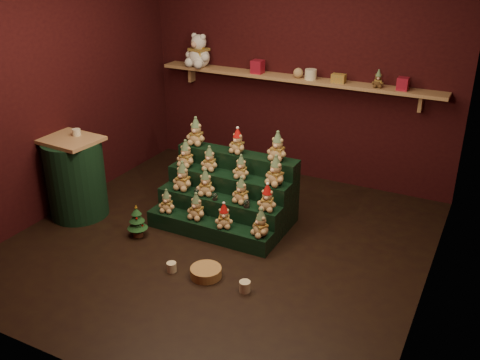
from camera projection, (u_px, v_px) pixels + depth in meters
The scene contains 41 objects.
ground at pixel (220, 242), 5.49m from camera, with size 4.00×4.00×0.00m, color black.
back_wall at pixel (300, 67), 6.57m from camera, with size 4.00×0.10×2.80m, color black.
front_wall at pixel (53, 200), 3.25m from camera, with size 4.00×0.10×2.80m, color black.
left_wall at pixel (52, 86), 5.76m from camera, with size 0.10×4.00×2.80m, color black.
right_wall at pixel (453, 148), 4.06m from camera, with size 0.10×4.00×2.80m, color black.
back_shelf at pixel (294, 79), 6.47m from camera, with size 3.60×0.26×0.24m.
riser_tier_front at pixel (208, 229), 5.55m from camera, with size 1.40×0.22×0.18m, color black.
riser_tier_midfront at pixel (219, 213), 5.70m from camera, with size 1.40×0.22×0.36m, color black.
riser_tier_midback at pixel (228, 197), 5.84m from camera, with size 1.40×0.22×0.54m, color black.
riser_tier_back at pixel (238, 182), 5.98m from camera, with size 1.40×0.22×0.72m, color black.
teddy_0 at pixel (167, 201), 5.68m from camera, with size 0.18×0.16×0.25m, color tan, non-canonical shape.
teddy_1 at pixel (196, 206), 5.53m from camera, with size 0.20×0.18×0.28m, color tan, non-canonical shape.
teddy_2 at pixel (224, 215), 5.37m from camera, with size 0.18×0.17×0.26m, color tan, non-canonical shape.
teddy_3 at pixel (261, 223), 5.21m from camera, with size 0.20×0.18×0.28m, color tan, non-canonical shape.
teddy_4 at pixel (183, 176), 5.75m from camera, with size 0.22×0.20×0.31m, color tan, non-canonical shape.
teddy_5 at pixel (206, 182), 5.63m from camera, with size 0.20×0.18×0.28m, color tan, non-canonical shape.
teddy_6 at pixel (241, 190), 5.47m from camera, with size 0.20×0.18×0.27m, color tan, non-canonical shape.
teddy_7 at pixel (267, 198), 5.31m from camera, with size 0.20×0.18×0.27m, color tan, non-canonical shape.
teddy_8 at pixel (186, 154), 5.88m from camera, with size 0.21×0.19×0.30m, color tan, non-canonical shape.
teddy_9 at pixel (210, 159), 5.78m from camera, with size 0.19×0.17×0.27m, color tan, non-canonical shape.
teddy_10 at pixel (241, 167), 5.60m from camera, with size 0.18×0.16×0.25m, color tan, non-canonical shape.
teddy_11 at pixel (276, 171), 5.43m from camera, with size 0.22×0.20×0.31m, color tan, non-canonical shape.
teddy_12 at pixel (196, 131), 5.99m from camera, with size 0.22×0.20×0.31m, color tan, non-canonical shape.
teddy_13 at pixel (238, 141), 5.76m from camera, with size 0.19×0.17×0.27m, color tan, non-canonical shape.
teddy_14 at pixel (278, 146), 5.57m from camera, with size 0.22×0.20×0.30m, color tan, non-canonical shape.
snow_globe_a at pixel (197, 192), 5.65m from camera, with size 0.06×0.06×0.08m.
snow_globe_b at pixel (215, 196), 5.56m from camera, with size 0.06×0.06×0.08m.
snow_globe_c at pixel (247, 203), 5.40m from camera, with size 0.07×0.07×0.09m.
side_table at pixel (76, 178), 5.87m from camera, with size 0.63×0.63×0.91m.
table_ornament at pixel (76, 132), 5.75m from camera, with size 0.09×0.09×0.07m, color beige.
mini_christmas_tree at pixel (137, 221), 5.54m from camera, with size 0.21×0.21×0.36m.
mug_left at pixel (172, 267), 4.99m from camera, with size 0.09×0.09×0.09m, color beige.
mug_right at pixel (245, 286), 4.71m from camera, with size 0.10×0.10×0.10m, color beige.
wicker_basket at pixel (206, 272), 4.92m from camera, with size 0.29×0.29×0.09m, color #A98344.
white_bear at pixel (199, 46), 6.87m from camera, with size 0.38×0.34×0.53m, color white, non-canonical shape.
brown_bear at pixel (378, 79), 5.97m from camera, with size 0.14×0.12×0.19m, color #4C3019, non-canonical shape.
gift_tin_red_a at pixel (258, 67), 6.61m from camera, with size 0.14×0.14×0.16m, color #AD1A33.
gift_tin_cream at pixel (311, 74), 6.32m from camera, with size 0.14×0.14×0.12m, color beige.
gift_tin_red_b at pixel (403, 84), 5.87m from camera, with size 0.12×0.12×0.14m, color #AD1A33.
shelf_plush_ball at pixel (298, 73), 6.39m from camera, with size 0.12×0.12×0.12m, color tan.
scarf_gift_box at pixel (339, 78), 6.19m from camera, with size 0.16×0.10×0.10m, color #C5691B.
Camera 1 is at (2.34, -4.12, 2.85)m, focal length 40.00 mm.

